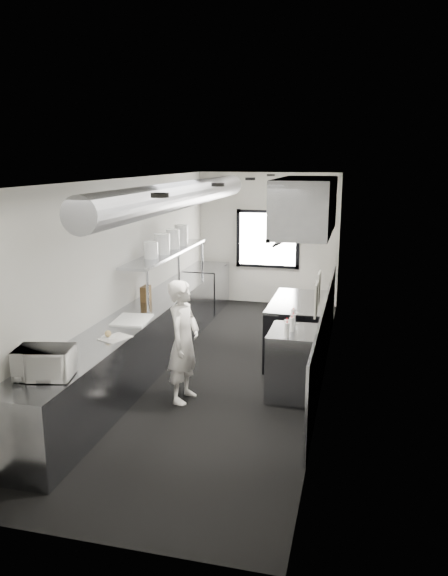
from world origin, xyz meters
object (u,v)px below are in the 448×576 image
Objects in this scene: deli_tub_a at (56,355)px; knife_block at (146,294)px; cutting_board at (132,320)px; plate_stack_d at (181,235)px; prep_counter at (137,344)px; microwave at (45,363)px; squeeze_bottle_a at (287,330)px; plate_stack_a at (151,250)px; exhaust_hood at (305,206)px; squeeze_bottle_b at (287,327)px; plate_stack_c at (173,239)px; squeeze_bottle_c at (292,324)px; small_plate at (108,337)px; far_work_table at (206,288)px; squeeze_bottle_e at (293,317)px; range at (297,330)px; line_cook at (184,341)px; deli_tub_b at (48,363)px; pass_shelf at (168,254)px; bottle_station at (294,363)px; plate_stack_b at (162,244)px; squeeze_bottle_d at (293,321)px.

knife_block reaches higher than deli_tub_a.
cutting_board is 2.62m from plate_stack_d.
microwave is (0.01, -2.37, 0.61)m from prep_counter.
squeeze_bottle_a reaches higher than cutting_board.
microwave is 3.28m from plate_stack_a.
exhaust_hood is 3.20m from prep_counter.
deli_tub_a is at bearing -147.45° from squeeze_bottle_b.
plate_stack_a is at bearing 149.85° from squeeze_bottle_a.
plate_stack_a is at bearing -90.71° from plate_stack_c.
prep_counter is 2.34m from squeeze_bottle_c.
deli_tub_a is 4.15m from plate_stack_d.
small_plate is (0.07, 1.31, -0.15)m from microwave.
squeeze_bottle_e is (2.24, -3.61, 0.55)m from far_work_table.
range is 2.28m from line_cook.
deli_tub_b is at bearing -125.53° from exhaust_hood.
squeeze_bottle_e is (2.39, 1.97, 0.05)m from deli_tub_a.
pass_shelf is 2.94m from squeeze_bottle_c.
squeeze_bottle_b is at bearing -43.95° from plate_stack_c.
squeeze_bottle_a is at bearing -50.05° from plate_stack_d.
prep_counter is 18.07× the size of plate_stack_c.
pass_shelf is 5.73× the size of microwave.
exhaust_hood is 3.88m from far_work_table.
squeeze_bottle_c reaches higher than bottle_station.
line_cook reaches higher than deli_tub_b.
microwave reaches higher than squeeze_bottle_c.
line_cook reaches higher than knife_block.
small_plate is 2.34m from squeeze_bottle_c.
range is 4.23m from microwave.
pass_shelf is at bearing 142.88° from squeeze_bottle_c.
squeeze_bottle_e is at bearing 39.47° from deli_tub_a.
knife_block is 0.88m from plate_stack_b.
microwave reaches higher than cutting_board.
plate_stack_c is at bearing 92.91° from pass_shelf.
knife_block reaches higher than range.
pass_shelf reaches higher than knife_block.
prep_counter is 1.51m from plate_stack_a.
deli_tub_b is at bearing -91.25° from plate_stack_d.
far_work_table is at bearing 89.09° from plate_stack_b.
knife_block is 1.20× the size of squeeze_bottle_e.
plate_stack_b reaches higher than prep_counter.
squeeze_bottle_c is 0.34m from squeeze_bottle_e.
knife_block is at bearing 100.97° from prep_counter.
range is 4.82× the size of plate_stack_c.
plate_stack_a is at bearing -170.87° from range.
plate_stack_a reaches higher than deli_tub_b.
squeeze_bottle_d reaches higher than prep_counter.
plate_stack_c is at bearing 28.70° from line_cook.
knife_block is at bearing 154.62° from squeeze_bottle_b.
deli_tub_b is at bearing -91.32° from plate_stack_b.
deli_tub_a is 0.62× the size of knife_block.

